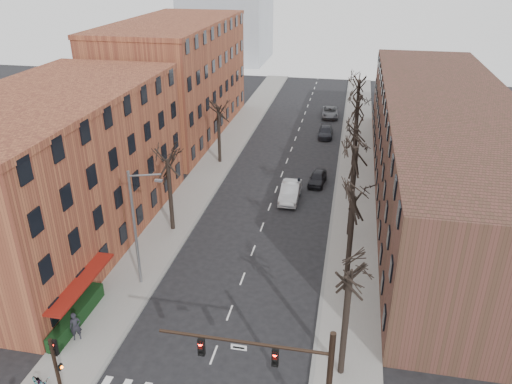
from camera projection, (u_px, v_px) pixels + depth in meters
The scene contains 25 objects.
sidewalk_left at pixel (219, 159), 59.01m from camera, with size 4.00×90.00×0.15m, color gray.
sidewalk_right at pixel (356, 169), 56.21m from camera, with size 4.00×90.00×0.15m, color gray.
building_left_near at pixel (56, 173), 40.15m from camera, with size 12.00×26.00×12.00m, color brown.
building_left_far at pixel (176, 80), 65.39m from camera, with size 12.00×28.00×14.00m, color brown.
building_right at pixel (443, 148), 48.26m from camera, with size 12.00×50.00×10.00m, color #522E26.
awning_left at pixel (87, 314), 33.61m from camera, with size 1.20×7.00×0.15m, color maroon.
hedge at pixel (77, 316), 32.46m from camera, with size 0.80×6.00×1.00m, color black.
tree_right_a at pixel (340, 373), 28.86m from camera, with size 5.20×5.20×10.00m, color black, non-canonical shape.
tree_right_b at pixel (345, 291), 35.95m from camera, with size 5.20×5.20×10.80m, color black, non-canonical shape.
tree_right_c at pixel (348, 235), 43.03m from camera, with size 5.20×5.20×11.60m, color black, non-canonical shape.
tree_right_d at pixel (351, 196), 50.11m from camera, with size 5.20×5.20×10.00m, color black, non-canonical shape.
tree_right_e at pixel (353, 166), 57.19m from camera, with size 5.20×5.20×10.80m, color black, non-canonical shape.
tree_right_f at pixel (354, 142), 64.27m from camera, with size 5.20×5.20×11.60m, color black, non-canonical shape.
tree_left_a at pixel (173, 230), 43.92m from camera, with size 5.20×5.20×9.50m, color black, non-canonical shape.
tree_left_b at pixel (220, 163), 58.08m from camera, with size 5.20×5.20×9.50m, color black, non-canonical shape.
signal_mast_arm at pixel (295, 376), 22.92m from camera, with size 8.14×0.30×7.20m.
signal_pole_left at pixel (57, 366), 25.91m from camera, with size 0.47×0.44×4.40m.
streetlight at pixel (137, 224), 34.58m from camera, with size 2.45×0.22×9.03m.
silver_sedan at pixel (290, 192), 48.99m from camera, with size 1.76×5.05×1.66m, color silver.
parked_car_near at pixel (317, 178), 52.45m from camera, with size 1.59×3.95×1.35m, color black.
parked_car_mid at pixel (326, 132), 66.09m from camera, with size 1.83×4.49×1.30m, color #21232A.
parked_car_far at pixel (330, 112), 74.11m from camera, with size 2.33×5.05×1.40m, color #55575D.
pedestrian_a at pixel (76, 326), 30.85m from camera, with size 0.70×0.46×1.93m, color black.
pedestrian_crossing at pixel (299, 187), 49.66m from camera, with size 1.15×0.48×1.96m, color black.
bicycle at pixel (41, 383), 27.49m from camera, with size 0.57×1.65×0.87m, color gray.
Camera 1 is at (6.98, -18.06, 21.93)m, focal length 35.00 mm.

